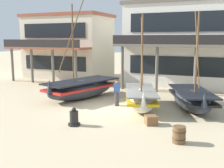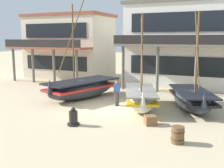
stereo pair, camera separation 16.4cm
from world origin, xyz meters
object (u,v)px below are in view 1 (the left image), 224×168
(wooden_barrel, at_px, (179,135))
(cargo_crate, at_px, (151,120))
(capstan_winch, at_px, (74,118))
(harbor_building_main, at_px, (186,44))
(fishing_boat_far_right, at_px, (140,98))
(harbor_building_annex, at_px, (68,46))
(fishing_boat_centre_large, at_px, (81,88))
(fishing_boat_near_left, at_px, (192,99))
(fisherman_by_hull, at_px, (117,93))

(wooden_barrel, bearing_deg, cargo_crate, 132.74)
(capstan_winch, xyz_separation_m, harbor_building_main, (2.95, 14.53, 3.35))
(harbor_building_main, bearing_deg, fishing_boat_far_right, -95.49)
(cargo_crate, relative_size, harbor_building_annex, 0.06)
(capstan_winch, bearing_deg, harbor_building_main, 78.54)
(fishing_boat_centre_large, relative_size, wooden_barrel, 10.35)
(fishing_boat_far_right, bearing_deg, fishing_boat_near_left, 21.38)
(fishing_boat_near_left, height_order, fisherman_by_hull, fishing_boat_near_left)
(fishing_boat_centre_large, xyz_separation_m, harbor_building_annex, (-6.61, 8.59, 2.63))
(harbor_building_annex, bearing_deg, fishing_boat_near_left, -30.94)
(fishing_boat_centre_large, distance_m, fisherman_by_hull, 3.26)
(fishing_boat_near_left, relative_size, harbor_building_annex, 0.65)
(wooden_barrel, xyz_separation_m, cargo_crate, (-1.68, 1.82, -0.12))
(wooden_barrel, relative_size, harbor_building_annex, 0.08)
(fisherman_by_hull, relative_size, wooden_barrel, 2.41)
(fisherman_by_hull, xyz_separation_m, capstan_winch, (-0.41, -4.39, -0.48))
(fishing_boat_far_right, bearing_deg, harbor_building_annex, 139.68)
(capstan_winch, distance_m, wooden_barrel, 5.09)
(capstan_winch, relative_size, cargo_crate, 1.64)
(cargo_crate, relative_size, harbor_building_main, 0.05)
(fisherman_by_hull, height_order, capstan_winch, fisherman_by_hull)
(fishing_boat_centre_large, xyz_separation_m, harbor_building_main, (5.66, 9.20, 2.99))
(harbor_building_main, xyz_separation_m, harbor_building_annex, (-12.27, -0.60, -0.36))
(fishing_boat_centre_large, relative_size, harbor_building_annex, 0.82)
(fishing_boat_near_left, height_order, harbor_building_main, harbor_building_main)
(fishing_boat_centre_large, bearing_deg, harbor_building_main, 58.39)
(fisherman_by_hull, xyz_separation_m, harbor_building_main, (2.54, 10.14, 2.87))
(fishing_boat_near_left, relative_size, fishing_boat_far_right, 1.04)
(fishing_boat_near_left, relative_size, wooden_barrel, 8.20)
(fisherman_by_hull, distance_m, wooden_barrel, 6.56)
(fishing_boat_centre_large, relative_size, cargo_crate, 13.21)
(cargo_crate, bearing_deg, fisherman_by_hull, 137.44)
(fishing_boat_near_left, xyz_separation_m, cargo_crate, (-1.40, -3.82, -0.41))
(fishing_boat_centre_large, height_order, harbor_building_main, harbor_building_main)
(fisherman_by_hull, xyz_separation_m, wooden_barrel, (4.68, -4.58, -0.48))
(fishing_boat_far_right, height_order, cargo_crate, fishing_boat_far_right)
(capstan_winch, bearing_deg, fishing_boat_far_right, 65.65)
(fishing_boat_near_left, xyz_separation_m, capstan_winch, (-4.81, -5.46, -0.29))
(capstan_winch, bearing_deg, fisherman_by_hull, 84.68)
(fishing_boat_near_left, height_order, fishing_boat_centre_large, fishing_boat_centre_large)
(fisherman_by_hull, relative_size, harbor_building_annex, 0.19)
(fisherman_by_hull, relative_size, cargo_crate, 3.07)
(fishing_boat_far_right, bearing_deg, fishing_boat_centre_large, 168.07)
(fishing_boat_near_left, xyz_separation_m, fisherman_by_hull, (-4.40, -1.07, 0.19))
(fisherman_by_hull, xyz_separation_m, harbor_building_annex, (-9.73, 9.54, 2.51))
(fishing_boat_far_right, distance_m, harbor_building_annex, 15.05)
(fishing_boat_far_right, relative_size, capstan_winch, 6.14)
(fishing_boat_near_left, distance_m, wooden_barrel, 5.66)
(fishing_boat_near_left, distance_m, harbor_building_main, 9.76)
(capstan_winch, relative_size, wooden_barrel, 1.29)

